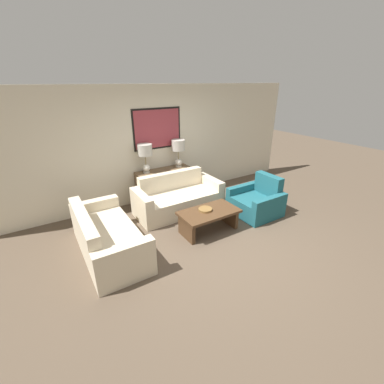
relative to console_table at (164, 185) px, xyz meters
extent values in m
plane|color=brown|center=(0.00, -2.17, -0.39)|extent=(20.00, 20.00, 0.00)
cube|color=beige|center=(0.00, 0.26, 0.94)|extent=(7.84, 0.10, 2.65)
cube|color=black|center=(0.00, 0.20, 1.31)|extent=(1.18, 0.01, 0.92)
cube|color=#9E3842|center=(0.00, 0.20, 1.31)|extent=(1.10, 0.02, 0.84)
cube|color=brown|center=(0.00, 0.00, 0.00)|extent=(1.33, 0.36, 0.78)
cylinder|color=silver|center=(-0.42, 0.00, 0.40)|extent=(0.15, 0.15, 0.02)
sphere|color=silver|center=(-0.42, 0.00, 0.50)|extent=(0.17, 0.17, 0.17)
cylinder|color=#8C7A51|center=(-0.42, 0.00, 0.69)|extent=(0.02, 0.02, 0.21)
cylinder|color=#B2ADA3|center=(-0.42, 0.00, 0.92)|extent=(0.32, 0.32, 0.25)
cylinder|color=silver|center=(0.42, 0.00, 0.40)|extent=(0.15, 0.15, 0.02)
sphere|color=silver|center=(0.42, 0.00, 0.50)|extent=(0.17, 0.17, 0.17)
cylinder|color=#8C7A51|center=(0.42, 0.00, 0.69)|extent=(0.02, 0.02, 0.21)
cylinder|color=#B2ADA3|center=(0.42, 0.00, 0.92)|extent=(0.32, 0.32, 0.25)
cube|color=beige|center=(0.00, -0.82, -0.17)|extent=(1.54, 0.70, 0.43)
cube|color=beige|center=(0.00, -0.38, 0.02)|extent=(1.54, 0.18, 0.82)
cube|color=beige|center=(-0.86, -0.73, -0.07)|extent=(0.18, 0.88, 0.63)
cube|color=beige|center=(0.86, -0.73, -0.07)|extent=(0.18, 0.88, 0.63)
cube|color=beige|center=(-1.64, -1.41, -0.17)|extent=(0.70, 1.54, 0.43)
cube|color=beige|center=(-2.08, -1.41, 0.02)|extent=(0.18, 1.54, 0.82)
cube|color=beige|center=(-1.73, -2.27, -0.07)|extent=(0.88, 0.18, 0.63)
cube|color=beige|center=(-1.73, -0.55, -0.07)|extent=(0.88, 0.18, 0.63)
cube|color=#4C331E|center=(0.09, -1.75, 0.02)|extent=(1.14, 0.63, 0.05)
cube|color=#4C331E|center=(-0.42, -1.75, -0.20)|extent=(0.07, 0.50, 0.38)
cube|color=#4C331E|center=(0.59, -1.75, -0.20)|extent=(0.07, 0.50, 0.38)
cylinder|color=olive|center=(0.04, -1.69, 0.06)|extent=(0.26, 0.26, 0.04)
cube|color=#1E5B66|center=(1.27, -1.71, -0.20)|extent=(0.72, 0.66, 0.38)
cube|color=#1E5B66|center=(1.72, -1.71, 0.03)|extent=(0.18, 0.66, 0.83)
cube|color=#1E5B66|center=(1.36, -1.31, -0.12)|extent=(0.90, 0.14, 0.54)
cube|color=#1E5B66|center=(1.36, -2.11, -0.12)|extent=(0.90, 0.14, 0.54)
camera|label=1|loc=(-2.49, -5.25, 2.32)|focal=24.00mm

